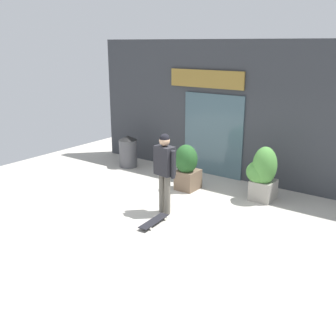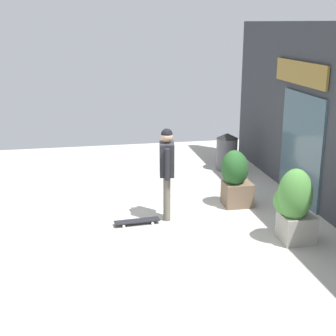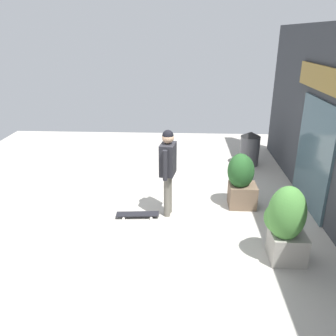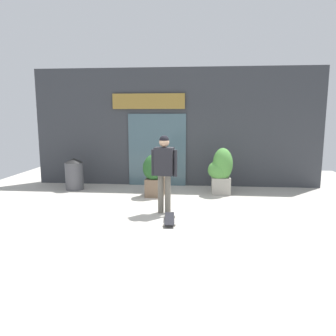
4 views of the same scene
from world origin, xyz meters
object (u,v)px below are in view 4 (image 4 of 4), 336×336
(planter_box_right, at_px, (221,171))
(trash_bin, at_px, (74,174))
(planter_box_left, at_px, (154,173))
(skateboarder, at_px, (164,166))
(skateboard, at_px, (169,219))

(planter_box_right, height_order, trash_bin, planter_box_right)
(planter_box_left, distance_m, trash_bin, 2.52)
(skateboarder, bearing_deg, planter_box_right, 152.95)
(skateboard, distance_m, planter_box_right, 2.81)
(skateboard, bearing_deg, skateboarder, -168.65)
(planter_box_left, bearing_deg, skateboarder, -73.86)
(trash_bin, bearing_deg, skateboard, -41.26)
(skateboard, bearing_deg, planter_box_right, 149.45)
(skateboarder, relative_size, trash_bin, 1.86)
(trash_bin, bearing_deg, planter_box_right, -2.71)
(planter_box_left, xyz_separation_m, trash_bin, (-2.45, 0.60, -0.18))
(skateboarder, height_order, planter_box_left, skateboarder)
(skateboarder, height_order, trash_bin, skateboarder)
(planter_box_left, relative_size, trash_bin, 1.23)
(trash_bin, bearing_deg, skateboarder, -35.88)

